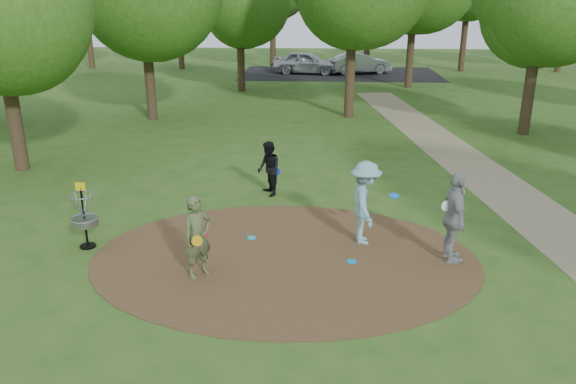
{
  "coord_description": "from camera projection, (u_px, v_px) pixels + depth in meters",
  "views": [
    {
      "loc": [
        0.74,
        -11.0,
        5.43
      ],
      "look_at": [
        0.0,
        1.2,
        1.1
      ],
      "focal_mm": 35.0,
      "sensor_mm": 36.0,
      "label": 1
    }
  ],
  "objects": [
    {
      "name": "dirt_clearing",
      "position": [
        285.0,
        258.0,
        12.2
      ],
      "size": [
        8.4,
        8.4,
        0.02
      ],
      "primitive_type": "cylinder",
      "color": "#47301C",
      "rests_on": "ground"
    },
    {
      "name": "player_throwing_with_disc",
      "position": [
        365.0,
        203.0,
        12.67
      ],
      "size": [
        1.16,
        1.29,
        1.93
      ],
      "color": "#7CAEB9",
      "rests_on": "ground"
    },
    {
      "name": "disc_ground_cyan",
      "position": [
        252.0,
        238.0,
        13.14
      ],
      "size": [
        0.22,
        0.22,
        0.02
      ],
      "primitive_type": "cylinder",
      "color": "#17A8BB",
      "rests_on": "dirt_clearing"
    },
    {
      "name": "car_right",
      "position": [
        360.0,
        63.0,
        40.12
      ],
      "size": [
        4.68,
        2.76,
        1.46
      ],
      "primitive_type": "imported",
      "rotation": [
        0.0,
        0.0,
        1.86
      ],
      "color": "#A5A9AC",
      "rests_on": "ground"
    },
    {
      "name": "footpath",
      "position": [
        555.0,
        229.0,
        13.71
      ],
      "size": [
        7.55,
        39.89,
        0.01
      ],
      "primitive_type": "cube",
      "rotation": [
        0.0,
        0.0,
        0.14
      ],
      "color": "#8C7A5B",
      "rests_on": "ground"
    },
    {
      "name": "player_observer_with_disc",
      "position": [
        198.0,
        237.0,
        11.16
      ],
      "size": [
        0.73,
        0.74,
        1.72
      ],
      "color": "#4D5B34",
      "rests_on": "ground"
    },
    {
      "name": "player_walking_with_disc",
      "position": [
        269.0,
        169.0,
        15.78
      ],
      "size": [
        0.84,
        0.93,
        1.55
      ],
      "color": "black",
      "rests_on": "ground"
    },
    {
      "name": "disc_ground_red",
      "position": [
        203.0,
        236.0,
        13.26
      ],
      "size": [
        0.22,
        0.22,
        0.02
      ],
      "primitive_type": "cylinder",
      "color": "red",
      "rests_on": "dirt_clearing"
    },
    {
      "name": "parking_lot",
      "position": [
        340.0,
        74.0,
        40.31
      ],
      "size": [
        14.0,
        8.0,
        0.01
      ],
      "primitive_type": "cube",
      "color": "black",
      "rests_on": "ground"
    },
    {
      "name": "ground",
      "position": [
        285.0,
        258.0,
        12.2
      ],
      "size": [
        100.0,
        100.0,
        0.0
      ],
      "primitive_type": "plane",
      "color": "#2D5119",
      "rests_on": "ground"
    },
    {
      "name": "player_waiting_with_disc",
      "position": [
        454.0,
        218.0,
        11.75
      ],
      "size": [
        0.59,
        1.19,
        2.0
      ],
      "color": "#949396",
      "rests_on": "ground"
    },
    {
      "name": "disc_ground_blue",
      "position": [
        352.0,
        262.0,
        11.97
      ],
      "size": [
        0.22,
        0.22,
        0.02
      ],
      "primitive_type": "cylinder",
      "color": "#0C92D4",
      "rests_on": "dirt_clearing"
    },
    {
      "name": "disc_golf_basket",
      "position": [
        83.0,
        211.0,
        12.45
      ],
      "size": [
        0.63,
        0.63,
        1.54
      ],
      "color": "black",
      "rests_on": "ground"
    },
    {
      "name": "car_left",
      "position": [
        306.0,
        62.0,
        39.99
      ],
      "size": [
        4.9,
        2.49,
        1.6
      ],
      "primitive_type": "imported",
      "rotation": [
        0.0,
        0.0,
        1.44
      ],
      "color": "#B3B5BB",
      "rests_on": "ground"
    }
  ]
}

